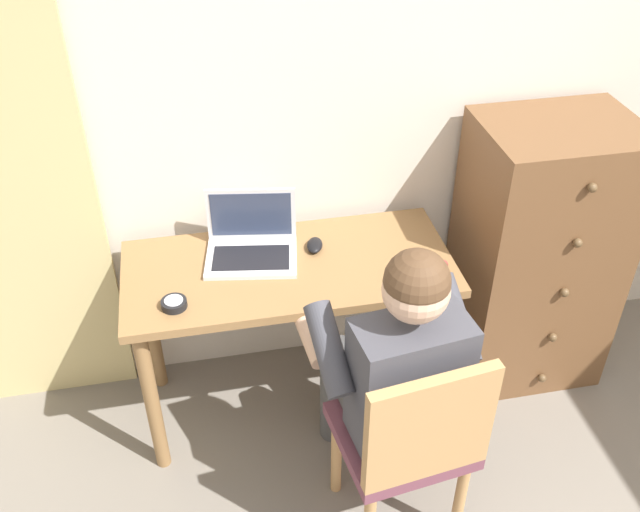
{
  "coord_description": "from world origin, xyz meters",
  "views": [
    {
      "loc": [
        -0.82,
        -0.26,
        2.37
      ],
      "look_at": [
        -0.41,
        1.75,
        0.84
      ],
      "focal_mm": 40.25,
      "sensor_mm": 36.0,
      "label": 1
    }
  ],
  "objects_px": {
    "laptop": "(251,243)",
    "chair": "(410,439)",
    "desk": "(289,289)",
    "computer_mouse": "(315,245)",
    "person_seated": "(392,362)",
    "coffee_mug": "(428,269)",
    "dresser": "(536,255)",
    "desk_clock": "(174,304)"
  },
  "relations": [
    {
      "from": "dresser",
      "to": "person_seated",
      "type": "height_order",
      "value": "person_seated"
    },
    {
      "from": "desk",
      "to": "chair",
      "type": "relative_size",
      "value": 1.41
    },
    {
      "from": "person_seated",
      "to": "computer_mouse",
      "type": "distance_m",
      "value": 0.61
    },
    {
      "from": "desk_clock",
      "to": "chair",
      "type": "bearing_deg",
      "value": -36.28
    },
    {
      "from": "chair",
      "to": "desk_clock",
      "type": "distance_m",
      "value": 0.92
    },
    {
      "from": "dresser",
      "to": "person_seated",
      "type": "bearing_deg",
      "value": -144.85
    },
    {
      "from": "laptop",
      "to": "desk_clock",
      "type": "xyz_separation_m",
      "value": [
        -0.3,
        -0.26,
        -0.04
      ]
    },
    {
      "from": "chair",
      "to": "person_seated",
      "type": "xyz_separation_m",
      "value": [
        -0.02,
        0.18,
        0.18
      ]
    },
    {
      "from": "desk",
      "to": "laptop",
      "type": "xyz_separation_m",
      "value": [
        -0.13,
        0.1,
        0.17
      ]
    },
    {
      "from": "computer_mouse",
      "to": "desk",
      "type": "bearing_deg",
      "value": -129.13
    },
    {
      "from": "person_seated",
      "to": "computer_mouse",
      "type": "bearing_deg",
      "value": 104.11
    },
    {
      "from": "chair",
      "to": "laptop",
      "type": "distance_m",
      "value": 0.93
    },
    {
      "from": "dresser",
      "to": "chair",
      "type": "xyz_separation_m",
      "value": [
        -0.77,
        -0.74,
        -0.1
      ]
    },
    {
      "from": "desk",
      "to": "chair",
      "type": "bearing_deg",
      "value": -67.37
    },
    {
      "from": "dresser",
      "to": "desk_clock",
      "type": "height_order",
      "value": "dresser"
    },
    {
      "from": "person_seated",
      "to": "computer_mouse",
      "type": "height_order",
      "value": "person_seated"
    },
    {
      "from": "coffee_mug",
      "to": "desk_clock",
      "type": "bearing_deg",
      "value": 178.46
    },
    {
      "from": "dresser",
      "to": "laptop",
      "type": "bearing_deg",
      "value": 177.78
    },
    {
      "from": "desk",
      "to": "dresser",
      "type": "bearing_deg",
      "value": 2.93
    },
    {
      "from": "computer_mouse",
      "to": "chair",
      "type": "bearing_deg",
      "value": -62.51
    },
    {
      "from": "dresser",
      "to": "coffee_mug",
      "type": "bearing_deg",
      "value": -157.42
    },
    {
      "from": "person_seated",
      "to": "desk",
      "type": "bearing_deg",
      "value": 117.74
    },
    {
      "from": "laptop",
      "to": "chair",
      "type": "bearing_deg",
      "value": -62.34
    },
    {
      "from": "laptop",
      "to": "desk_clock",
      "type": "bearing_deg",
      "value": -139.6
    },
    {
      "from": "dresser",
      "to": "coffee_mug",
      "type": "relative_size",
      "value": 9.89
    },
    {
      "from": "desk",
      "to": "coffee_mug",
      "type": "height_order",
      "value": "coffee_mug"
    },
    {
      "from": "dresser",
      "to": "chair",
      "type": "height_order",
      "value": "dresser"
    },
    {
      "from": "coffee_mug",
      "to": "computer_mouse",
      "type": "bearing_deg",
      "value": 143.76
    },
    {
      "from": "dresser",
      "to": "chair",
      "type": "relative_size",
      "value": 1.35
    },
    {
      "from": "desk",
      "to": "computer_mouse",
      "type": "distance_m",
      "value": 0.2
    },
    {
      "from": "laptop",
      "to": "computer_mouse",
      "type": "bearing_deg",
      "value": -3.69
    },
    {
      "from": "chair",
      "to": "desk",
      "type": "bearing_deg",
      "value": 112.63
    },
    {
      "from": "person_seated",
      "to": "laptop",
      "type": "relative_size",
      "value": 3.17
    },
    {
      "from": "chair",
      "to": "dresser",
      "type": "bearing_deg",
      "value": 43.83
    },
    {
      "from": "chair",
      "to": "person_seated",
      "type": "height_order",
      "value": "person_seated"
    },
    {
      "from": "chair",
      "to": "coffee_mug",
      "type": "bearing_deg",
      "value": 68.51
    },
    {
      "from": "laptop",
      "to": "coffee_mug",
      "type": "height_order",
      "value": "laptop"
    },
    {
      "from": "computer_mouse",
      "to": "coffee_mug",
      "type": "xyz_separation_m",
      "value": [
        0.36,
        -0.27,
        0.03
      ]
    },
    {
      "from": "desk",
      "to": "chair",
      "type": "height_order",
      "value": "chair"
    },
    {
      "from": "chair",
      "to": "computer_mouse",
      "type": "relative_size",
      "value": 8.76
    },
    {
      "from": "laptop",
      "to": "computer_mouse",
      "type": "distance_m",
      "value": 0.24
    },
    {
      "from": "dresser",
      "to": "laptop",
      "type": "relative_size",
      "value": 3.15
    }
  ]
}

